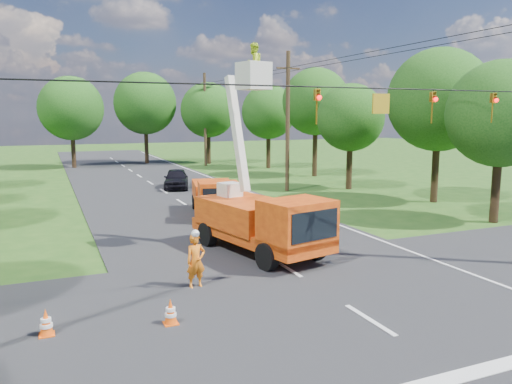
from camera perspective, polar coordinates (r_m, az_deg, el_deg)
name	(u,v)px	position (r m, az deg, el deg)	size (l,w,h in m)	color
ground	(181,203)	(32.01, -8.54, -1.23)	(140.00, 140.00, 0.00)	#244C17
road_main	(181,203)	(32.01, -8.54, -1.23)	(12.00, 100.00, 0.06)	black
road_cross	(331,297)	(15.78, 8.53, -11.76)	(56.00, 10.00, 0.07)	black
stop_bar	(460,378)	(12.06, 22.30, -19.09)	(9.00, 0.45, 0.02)	silver
edge_line	(262,197)	(33.82, 0.68, -0.59)	(0.12, 90.00, 0.02)	silver
bucket_truck	(261,211)	(19.81, 0.60, -2.23)	(3.84, 7.00, 8.28)	#F05B11
second_truck	(215,196)	(27.66, -4.70, -0.43)	(3.19, 5.91, 2.10)	#F05B11
ground_worker	(196,261)	(16.23, -6.89, -7.86)	(0.64, 0.42, 1.76)	orange
distant_car	(176,179)	(38.22, -9.10, 1.52)	(1.78, 4.41, 1.50)	black
traffic_cone_2	(279,234)	(21.89, 2.61, -4.84)	(0.38, 0.38, 0.71)	#FF570D
traffic_cone_3	(278,222)	(24.31, 2.49, -3.46)	(0.38, 0.38, 0.71)	#FF570D
traffic_cone_4	(171,312)	(13.74, -9.74, -13.37)	(0.38, 0.38, 0.71)	#FF570D
traffic_cone_5	(46,323)	(13.95, -22.87, -13.62)	(0.38, 0.38, 0.71)	#FF570D
traffic_cone_7	(255,205)	(28.91, -0.16, -1.48)	(0.38, 0.38, 0.71)	#FF570D
pole_right_mid	(288,121)	(36.41, 3.64, 8.13)	(1.80, 0.30, 10.00)	#4C3823
pole_right_far	(205,119)	(55.03, -5.84, 8.32)	(1.80, 0.30, 10.00)	#4C3823
signal_span	(398,103)	(16.07, 15.91, 9.76)	(18.00, 0.29, 1.07)	black
tree_right_a	(501,114)	(28.26, 26.23, 8.00)	(5.40, 5.40, 8.28)	#382616
tree_right_b	(439,100)	(33.53, 20.19, 9.83)	(6.40, 6.40, 9.65)	#382616
tree_right_c	(351,118)	(37.91, 10.76, 8.33)	(5.00, 5.00, 7.83)	#382616
tree_right_d	(316,102)	(45.58, 6.85, 10.19)	(6.00, 6.00, 9.70)	#382616
tree_right_e	(269,112)	(52.23, 1.44, 9.11)	(5.60, 5.60, 8.63)	#382616
tree_far_a	(71,108)	(55.62, -20.38, 8.94)	(6.60, 6.60, 9.50)	#382616
tree_far_b	(145,103)	(58.57, -12.57, 9.85)	(7.00, 7.00, 10.32)	#382616
tree_far_c	(208,110)	(57.23, -5.48, 9.30)	(6.20, 6.20, 9.18)	#382616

